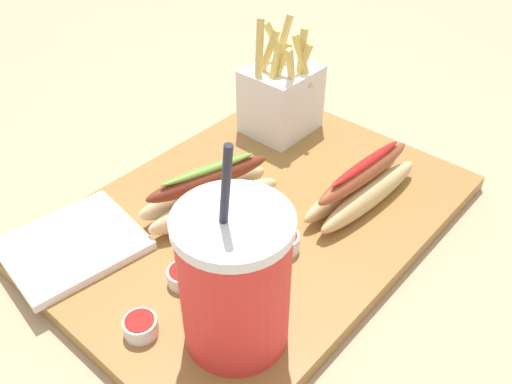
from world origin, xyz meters
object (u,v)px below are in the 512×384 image
object	(u,v)px
fries_basket	(281,98)
ketchup_cup_1	(184,275)
ketchup_cup_3	(282,241)
hot_dog_2	(362,185)
soda_cup	(235,281)
hot_dog_1	(210,194)
napkin_stack	(73,245)
ketchup_cup_2	(141,326)

from	to	relation	value
fries_basket	ketchup_cup_1	size ratio (longest dim) A/B	4.86
fries_basket	ketchup_cup_3	world-z (taller)	fries_basket
hot_dog_2	ketchup_cup_1	world-z (taller)	hot_dog_2
soda_cup	hot_dog_1	xyz separation A→B (m)	(-0.11, -0.14, -0.05)
soda_cup	hot_dog_1	world-z (taller)	soda_cup
hot_dog_2	napkin_stack	size ratio (longest dim) A/B	1.32
ketchup_cup_1	napkin_stack	size ratio (longest dim) A/B	0.24
ketchup_cup_1	ketchup_cup_3	bearing A→B (deg)	156.63
hot_dog_2	ketchup_cup_1	distance (m)	0.24
ketchup_cup_2	ketchup_cup_3	xyz separation A→B (m)	(-0.17, 0.03, 0.00)
ketchup_cup_3	napkin_stack	xyz separation A→B (m)	(0.15, -0.17, -0.01)
hot_dog_2	ketchup_cup_2	bearing A→B (deg)	-9.12
fries_basket	napkin_stack	xyz separation A→B (m)	(0.34, -0.01, -0.05)
hot_dog_1	napkin_stack	bearing A→B (deg)	-25.41
fries_basket	ketchup_cup_2	xyz separation A→B (m)	(0.36, 0.13, -0.04)
hot_dog_1	hot_dog_2	bearing A→B (deg)	136.98
hot_dog_1	napkin_stack	size ratio (longest dim) A/B	1.27
fries_basket	hot_dog_2	size ratio (longest dim) A/B	0.90
fries_basket	napkin_stack	bearing A→B (deg)	-2.33
hot_dog_2	napkin_stack	distance (m)	0.34
hot_dog_1	soda_cup	bearing A→B (deg)	52.64
hot_dog_2	ketchup_cup_1	xyz separation A→B (m)	(0.23, -0.06, -0.01)
soda_cup	hot_dog_2	bearing A→B (deg)	-175.37
fries_basket	ketchup_cup_1	xyz separation A→B (m)	(0.29, 0.11, -0.04)
ketchup_cup_2	napkin_stack	distance (m)	0.15
ketchup_cup_2	hot_dog_2	bearing A→B (deg)	170.88
ketchup_cup_1	ketchup_cup_2	bearing A→B (deg)	13.44
ketchup_cup_1	ketchup_cup_2	xyz separation A→B (m)	(0.07, 0.02, 0.00)
ketchup_cup_1	hot_dog_2	bearing A→B (deg)	164.25
fries_basket	napkin_stack	world-z (taller)	fries_basket
soda_cup	hot_dog_1	size ratio (longest dim) A/B	1.22
soda_cup	ketchup_cup_3	distance (m)	0.14
ketchup_cup_2	ketchup_cup_1	bearing A→B (deg)	-166.56
fries_basket	ketchup_cup_3	distance (m)	0.25
ketchup_cup_1	ketchup_cup_3	world-z (taller)	ketchup_cup_3
soda_cup	ketchup_cup_2	world-z (taller)	soda_cup
napkin_stack	ketchup_cup_1	bearing A→B (deg)	110.29
soda_cup	ketchup_cup_2	bearing A→B (deg)	-49.43
fries_basket	hot_dog_2	world-z (taller)	fries_basket
soda_cup	napkin_stack	bearing A→B (deg)	-80.57
hot_dog_1	ketchup_cup_1	bearing A→B (deg)	31.13
hot_dog_1	hot_dog_2	xyz separation A→B (m)	(-0.13, 0.12, -0.00)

